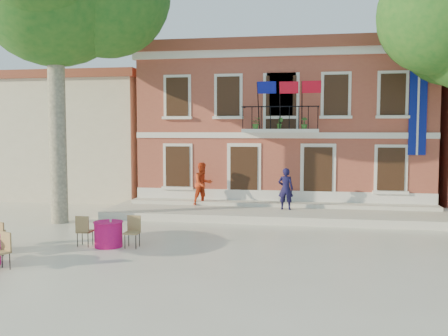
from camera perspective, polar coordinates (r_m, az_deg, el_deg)
ground at (r=16.40m, az=-1.86°, el=-8.09°), size 90.00×90.00×0.00m
main_building at (r=25.70m, az=7.03°, el=4.90°), size 13.50×9.59×7.50m
neighbor_west at (r=29.56m, az=-15.80°, el=3.61°), size 9.40×9.40×6.40m
terrace at (r=20.41m, az=6.18°, el=-5.20°), size 14.00×3.40×0.30m
pedestrian_navy at (r=20.43m, az=7.06°, el=-2.37°), size 0.65×0.46×1.70m
pedestrian_orange at (r=21.50m, az=-2.44°, el=-1.81°), size 1.13×1.11×1.83m
cafe_table_1 at (r=15.64m, az=-13.08°, el=-7.26°), size 1.93×0.90×0.95m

